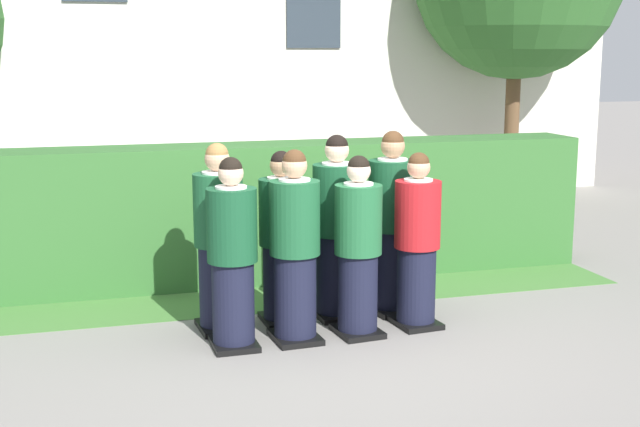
{
  "coord_description": "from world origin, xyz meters",
  "views": [
    {
      "loc": [
        -2.05,
        -6.86,
        2.46
      ],
      "look_at": [
        0.0,
        0.26,
        1.05
      ],
      "focal_mm": 48.01,
      "sensor_mm": 36.0,
      "label": 1
    }
  ],
  "objects_px": {
    "student_rear_row_0": "(219,242)",
    "student_front_row_2": "(358,251)",
    "student_front_row_1": "(295,251)",
    "student_rear_row_3": "(392,227)",
    "student_rear_row_2": "(337,231)",
    "student_front_row_0": "(232,258)",
    "student_rear_row_1": "(282,242)",
    "student_in_red_blazer": "(417,245)"
  },
  "relations": [
    {
      "from": "student_front_row_0",
      "to": "student_front_row_2",
      "type": "bearing_deg",
      "value": 1.03
    },
    {
      "from": "student_rear_row_2",
      "to": "student_rear_row_3",
      "type": "relative_size",
      "value": 0.99
    },
    {
      "from": "student_front_row_2",
      "to": "student_rear_row_1",
      "type": "distance_m",
      "value": 0.76
    },
    {
      "from": "student_front_row_0",
      "to": "student_rear_row_1",
      "type": "relative_size",
      "value": 1.02
    },
    {
      "from": "student_rear_row_1",
      "to": "student_rear_row_2",
      "type": "relative_size",
      "value": 0.93
    },
    {
      "from": "student_rear_row_2",
      "to": "student_rear_row_3",
      "type": "bearing_deg",
      "value": 2.2
    },
    {
      "from": "student_front_row_1",
      "to": "student_rear_row_3",
      "type": "distance_m",
      "value": 1.23
    },
    {
      "from": "student_in_red_blazer",
      "to": "student_rear_row_3",
      "type": "height_order",
      "value": "student_rear_row_3"
    },
    {
      "from": "student_rear_row_0",
      "to": "student_front_row_1",
      "type": "bearing_deg",
      "value": -39.16
    },
    {
      "from": "student_in_red_blazer",
      "to": "student_rear_row_1",
      "type": "bearing_deg",
      "value": 159.26
    },
    {
      "from": "student_front_row_0",
      "to": "student_in_red_blazer",
      "type": "distance_m",
      "value": 1.7
    },
    {
      "from": "student_in_red_blazer",
      "to": "student_front_row_0",
      "type": "bearing_deg",
      "value": -176.41
    },
    {
      "from": "student_front_row_1",
      "to": "student_rear_row_2",
      "type": "height_order",
      "value": "student_rear_row_2"
    },
    {
      "from": "student_front_row_2",
      "to": "student_in_red_blazer",
      "type": "relative_size",
      "value": 1.0
    },
    {
      "from": "student_rear_row_1",
      "to": "student_front_row_0",
      "type": "bearing_deg",
      "value": -135.71
    },
    {
      "from": "student_front_row_0",
      "to": "student_in_red_blazer",
      "type": "relative_size",
      "value": 1.02
    },
    {
      "from": "student_rear_row_2",
      "to": "student_rear_row_3",
      "type": "distance_m",
      "value": 0.55
    },
    {
      "from": "student_rear_row_1",
      "to": "student_rear_row_3",
      "type": "bearing_deg",
      "value": 2.43
    },
    {
      "from": "student_front_row_0",
      "to": "student_rear_row_1",
      "type": "bearing_deg",
      "value": 44.29
    },
    {
      "from": "student_rear_row_0",
      "to": "student_rear_row_2",
      "type": "relative_size",
      "value": 0.98
    },
    {
      "from": "student_front_row_2",
      "to": "student_in_red_blazer",
      "type": "height_order",
      "value": "student_front_row_2"
    },
    {
      "from": "student_front_row_1",
      "to": "student_rear_row_1",
      "type": "xyz_separation_m",
      "value": [
        0.01,
        0.52,
        -0.03
      ]
    },
    {
      "from": "student_front_row_2",
      "to": "student_rear_row_0",
      "type": "distance_m",
      "value": 1.23
    },
    {
      "from": "student_front_row_1",
      "to": "student_rear_row_2",
      "type": "distance_m",
      "value": 0.76
    },
    {
      "from": "student_rear_row_2",
      "to": "student_rear_row_1",
      "type": "bearing_deg",
      "value": -177.34
    },
    {
      "from": "student_front_row_2",
      "to": "student_in_red_blazer",
      "type": "distance_m",
      "value": 0.59
    },
    {
      "from": "student_front_row_2",
      "to": "student_front_row_1",
      "type": "bearing_deg",
      "value": 179.87
    },
    {
      "from": "student_rear_row_1",
      "to": "student_rear_row_2",
      "type": "xyz_separation_m",
      "value": [
        0.53,
        0.02,
        0.06
      ]
    },
    {
      "from": "student_rear_row_2",
      "to": "student_front_row_0",
      "type": "bearing_deg",
      "value": -152.45
    },
    {
      "from": "student_front_row_0",
      "to": "student_front_row_2",
      "type": "distance_m",
      "value": 1.11
    },
    {
      "from": "student_rear_row_0",
      "to": "student_front_row_2",
      "type": "bearing_deg",
      "value": -22.34
    },
    {
      "from": "student_front_row_0",
      "to": "student_rear_row_3",
      "type": "distance_m",
      "value": 1.73
    },
    {
      "from": "student_front_row_0",
      "to": "student_rear_row_0",
      "type": "relative_size",
      "value": 0.96
    },
    {
      "from": "student_in_red_blazer",
      "to": "student_rear_row_2",
      "type": "xyz_separation_m",
      "value": [
        -0.61,
        0.46,
        0.06
      ]
    },
    {
      "from": "student_front_row_1",
      "to": "student_rear_row_0",
      "type": "height_order",
      "value": "student_rear_row_0"
    },
    {
      "from": "student_front_row_0",
      "to": "student_front_row_1",
      "type": "bearing_deg",
      "value": 2.25
    },
    {
      "from": "student_front_row_0",
      "to": "student_rear_row_1",
      "type": "xyz_separation_m",
      "value": [
        0.55,
        0.54,
        -0.01
      ]
    },
    {
      "from": "student_front_row_1",
      "to": "student_in_red_blazer",
      "type": "bearing_deg",
      "value": 4.22
    },
    {
      "from": "student_front_row_0",
      "to": "student_front_row_2",
      "type": "xyz_separation_m",
      "value": [
        1.11,
        0.02,
        -0.01
      ]
    },
    {
      "from": "student_rear_row_0",
      "to": "student_front_row_0",
      "type": "bearing_deg",
      "value": -86.35
    },
    {
      "from": "student_rear_row_1",
      "to": "student_rear_row_0",
      "type": "bearing_deg",
      "value": -174.99
    },
    {
      "from": "student_rear_row_2",
      "to": "student_rear_row_0",
      "type": "bearing_deg",
      "value": -176.1
    }
  ]
}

